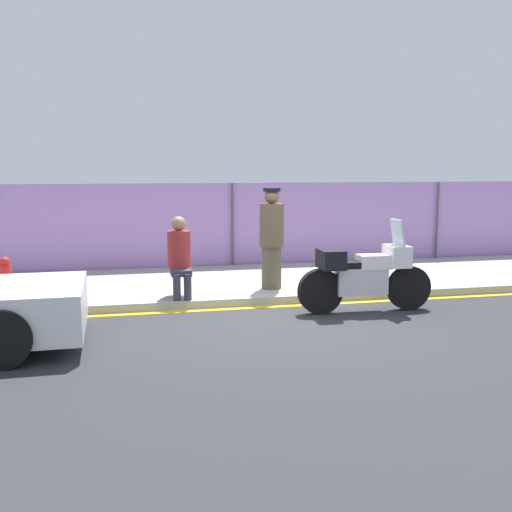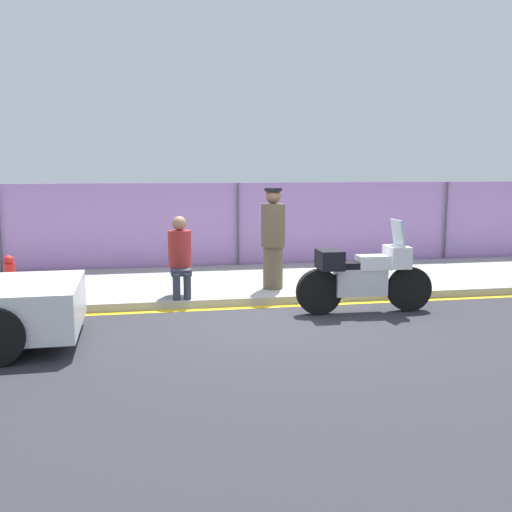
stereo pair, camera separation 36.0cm
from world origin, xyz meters
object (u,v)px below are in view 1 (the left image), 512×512
at_px(person_seated_on_curb, 179,252).
at_px(fire_hydrant, 6,277).
at_px(officer_standing, 272,238).
at_px(motorcycle, 364,275).

distance_m(person_seated_on_curb, fire_hydrant, 2.95).
height_order(officer_standing, person_seated_on_curb, officer_standing).
bearing_deg(fire_hydrant, officer_standing, -4.42).
bearing_deg(person_seated_on_curb, motorcycle, -23.77).
relative_size(officer_standing, fire_hydrant, 2.68).
bearing_deg(person_seated_on_curb, officer_standing, 9.22).
bearing_deg(officer_standing, fire_hydrant, 175.58).
distance_m(motorcycle, officer_standing, 1.94).
xyz_separation_m(motorcycle, officer_standing, (-1.14, 1.50, 0.45)).
bearing_deg(motorcycle, person_seated_on_curb, 157.86).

